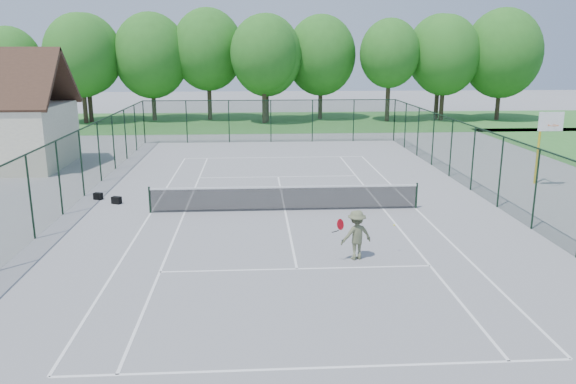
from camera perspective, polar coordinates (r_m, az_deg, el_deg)
name	(u,v)px	position (r m, az deg, el deg)	size (l,w,h in m)	color
ground	(285,211)	(23.21, -0.30, -1.90)	(140.00, 140.00, 0.00)	gray
grass_far	(267,122)	(52.67, -2.16, 7.17)	(80.00, 16.00, 0.01)	#3B8033
court_lines	(285,211)	(23.21, -0.30, -1.89)	(11.05, 23.85, 0.01)	white
tennis_net	(285,197)	(23.06, -0.31, -0.53)	(11.08, 0.08, 1.10)	black
fence_enclosure	(285,174)	(22.83, -0.31, 1.86)	(18.05, 36.05, 3.02)	#19331E
tree_line_far	(266,55)	(52.28, -2.23, 13.70)	(39.40, 6.40, 9.70)	#433124
basketball_goal	(545,134)	(29.63, 24.67, 5.41)	(1.20, 1.43, 3.65)	gold
sports_bag_a	(98,196)	(26.29, -18.73, -0.41)	(0.37, 0.22, 0.30)	black
sports_bag_b	(117,200)	(25.32, -17.03, -0.80)	(0.40, 0.24, 0.31)	black
tennis_player	(356,235)	(17.83, 6.96, -4.34)	(2.21, 0.93, 1.60)	#5F6445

